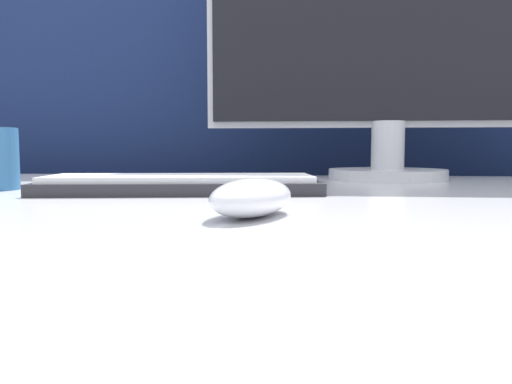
# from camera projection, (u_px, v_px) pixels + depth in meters

# --- Properties ---
(partition_panel) EXTENTS (5.00, 0.03, 1.30)m
(partition_panel) POSITION_uv_depth(u_px,v_px,m) (266.00, 203.00, 1.25)
(partition_panel) COLOR navy
(partition_panel) RESTS_ON ground_plane
(computer_mouse_near) EXTENTS (0.09, 0.13, 0.03)m
(computer_mouse_near) POSITION_uv_depth(u_px,v_px,m) (252.00, 197.00, 0.44)
(computer_mouse_near) COLOR white
(computer_mouse_near) RESTS_ON desk
(keyboard) EXTENTS (0.38, 0.18, 0.02)m
(keyboard) POSITION_uv_depth(u_px,v_px,m) (181.00, 184.00, 0.67)
(keyboard) COLOR #28282D
(keyboard) RESTS_ON desk
(monitor) EXTENTS (0.69, 0.22, 0.51)m
(monitor) POSITION_uv_depth(u_px,v_px,m) (390.00, 33.00, 0.92)
(monitor) COLOR silver
(monitor) RESTS_ON desk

